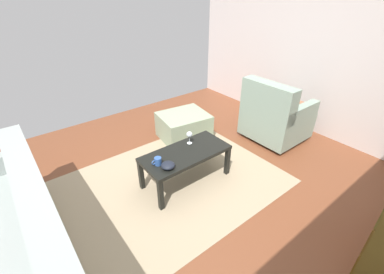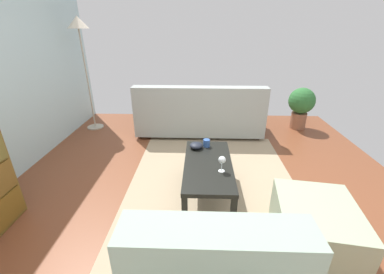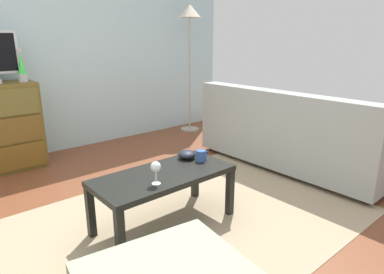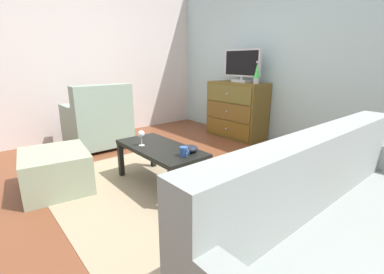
# 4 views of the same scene
# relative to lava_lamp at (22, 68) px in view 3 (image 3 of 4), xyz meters

# --- Properties ---
(ground_plane) EXTENTS (5.33, 4.88, 0.05)m
(ground_plane) POSITION_rel_lava_lamp_xyz_m (0.36, -1.84, -1.08)
(ground_plane) COLOR brown
(wall_accent_rear) EXTENTS (5.33, 0.12, 2.64)m
(wall_accent_rear) POSITION_rel_lava_lamp_xyz_m (0.36, 0.35, 0.26)
(wall_accent_rear) COLOR #AAC7CC
(wall_accent_rear) RESTS_ON ground_plane
(area_rug) EXTENTS (2.60, 1.90, 0.01)m
(area_rug) POSITION_rel_lava_lamp_xyz_m (0.56, -2.04, -1.06)
(area_rug) COLOR tan
(area_rug) RESTS_ON ground_plane
(lava_lamp) EXTENTS (0.09, 0.09, 0.33)m
(lava_lamp) POSITION_rel_lava_lamp_xyz_m (0.00, 0.00, 0.00)
(lava_lamp) COLOR #B7B7BC
(lava_lamp) RESTS_ON dresser
(coffee_table) EXTENTS (1.02, 0.48, 0.42)m
(coffee_table) POSITION_rel_lava_lamp_xyz_m (0.35, -1.98, -0.70)
(coffee_table) COLOR black
(coffee_table) RESTS_ON ground_plane
(wine_glass) EXTENTS (0.07, 0.07, 0.16)m
(wine_glass) POSITION_rel_lava_lamp_xyz_m (0.20, -2.10, -0.53)
(wine_glass) COLOR silver
(wine_glass) RESTS_ON coffee_table
(mug) EXTENTS (0.11, 0.08, 0.09)m
(mug) POSITION_rel_lava_lamp_xyz_m (0.72, -1.97, -0.60)
(mug) COLOR #30569E
(mug) RESTS_ON coffee_table
(bowl_decorative) EXTENTS (0.15, 0.15, 0.07)m
(bowl_decorative) POSITION_rel_lava_lamp_xyz_m (0.67, -1.85, -0.61)
(bowl_decorative) COLOR black
(bowl_decorative) RESTS_ON coffee_table
(couch_large) EXTENTS (0.85, 2.04, 0.84)m
(couch_large) POSITION_rel_lava_lamp_xyz_m (2.11, -1.88, -0.73)
(couch_large) COLOR #332319
(couch_large) RESTS_ON ground_plane
(standing_lamp) EXTENTS (0.32, 0.32, 1.81)m
(standing_lamp) POSITION_rel_lava_lamp_xyz_m (2.27, -0.01, 0.50)
(standing_lamp) COLOR #A59E8C
(standing_lamp) RESTS_ON ground_plane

